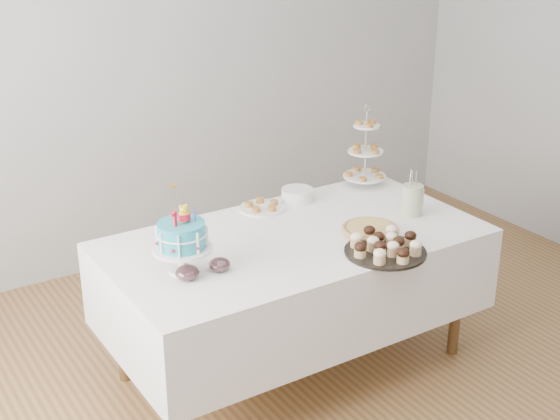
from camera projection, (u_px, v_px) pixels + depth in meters
floor at (325, 393)px, 4.01m from camera, size 5.00×5.00×0.00m
walls at (332, 142)px, 3.49m from camera, size 5.04×4.04×2.70m
table at (294, 276)px, 4.04m from camera, size 1.92×1.02×0.77m
birthday_cake at (182, 250)px, 3.54m from camera, size 0.28×0.28×0.42m
cupcake_tray at (386, 245)px, 3.75m from camera, size 0.40×0.40×0.09m
pie at (370, 230)px, 3.96m from camera, size 0.29×0.29×0.05m
tiered_stand at (366, 152)px, 4.56m from camera, size 0.25×0.25×0.49m
plate_stack at (297, 195)px, 4.39m from camera, size 0.18×0.18×0.07m
pastry_plate at (262, 206)px, 4.28m from camera, size 0.25×0.25×0.04m
jam_bowl_a at (220, 265)px, 3.59m from camera, size 0.10×0.10×0.06m
jam_bowl_b at (187, 273)px, 3.51m from camera, size 0.11×0.11×0.07m
utensil_pitcher at (412, 199)px, 4.18m from camera, size 0.12×0.11×0.25m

